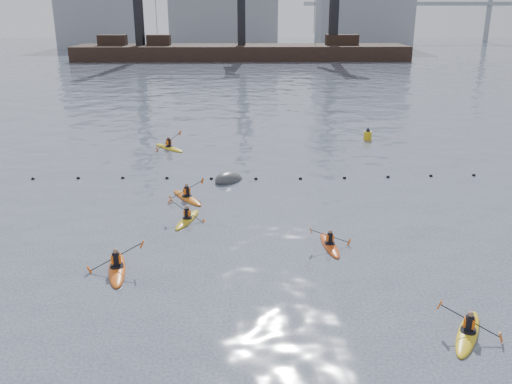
# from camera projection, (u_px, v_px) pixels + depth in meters

# --- Properties ---
(float_line) EXTENTS (33.24, 0.73, 0.24)m
(float_line) POSITION_uv_depth(u_px,v_px,m) (234.00, 178.00, 36.58)
(float_line) COLOR black
(float_line) RESTS_ON ground
(barge_pier) EXTENTS (72.00, 19.30, 29.50)m
(barge_pier) POSITION_uv_depth(u_px,v_px,m) (241.00, 51.00, 118.71)
(barge_pier) COLOR black
(barge_pier) RESTS_ON ground
(skyline) EXTENTS (141.00, 28.00, 22.00)m
(skyline) POSITION_uv_depth(u_px,v_px,m) (249.00, 13.00, 154.48)
(skyline) COLOR gray
(skyline) RESTS_ON ground
(kayaker_0) EXTENTS (2.51, 3.70, 1.44)m
(kayaker_0) POSITION_uv_depth(u_px,v_px,m) (117.00, 268.00, 23.83)
(kayaker_0) COLOR #D35613
(kayaker_0) RESTS_ON ground
(kayaker_1) EXTENTS (2.22, 3.20, 1.21)m
(kayaker_1) POSITION_uv_depth(u_px,v_px,m) (468.00, 332.00, 19.11)
(kayaker_1) COLOR gold
(kayaker_1) RESTS_ON ground
(kayaker_2) EXTENTS (2.40, 3.24, 1.25)m
(kayaker_2) POSITION_uv_depth(u_px,v_px,m) (187.00, 197.00, 32.70)
(kayaker_2) COLOR #CA6313
(kayaker_2) RESTS_ON ground
(kayaker_3) EXTENTS (2.12, 3.12, 1.32)m
(kayaker_3) POSITION_uv_depth(u_px,v_px,m) (187.00, 219.00, 29.34)
(kayaker_3) COLOR gold
(kayaker_3) RESTS_ON ground
(kayaker_4) EXTENTS (2.09, 3.06, 1.14)m
(kayaker_4) POSITION_uv_depth(u_px,v_px,m) (330.00, 244.00, 26.21)
(kayaker_4) COLOR #BF4412
(kayaker_4) RESTS_ON ground
(kayaker_5) EXTENTS (2.97, 3.17, 1.44)m
(kayaker_5) POSITION_uv_depth(u_px,v_px,m) (169.00, 147.00, 44.26)
(kayaker_5) COLOR gold
(kayaker_5) RESTS_ON ground
(mooring_buoy) EXTENTS (2.73, 2.90, 1.67)m
(mooring_buoy) POSITION_uv_depth(u_px,v_px,m) (229.00, 181.00, 36.15)
(mooring_buoy) COLOR #383B3D
(mooring_buoy) RESTS_ON ground
(nav_buoy) EXTENTS (0.69, 0.69, 1.26)m
(nav_buoy) POSITION_uv_depth(u_px,v_px,m) (368.00, 136.00, 47.12)
(nav_buoy) COLOR #C09713
(nav_buoy) RESTS_ON ground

